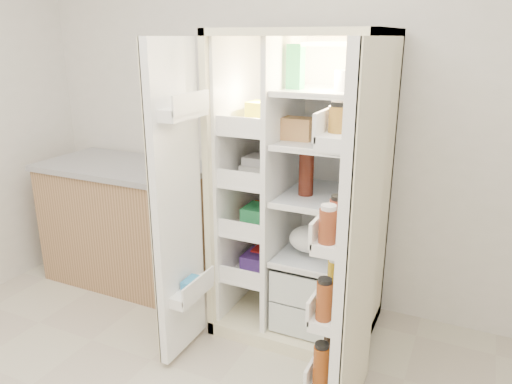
% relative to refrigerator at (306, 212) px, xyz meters
% --- Properties ---
extents(wall_back, '(4.00, 0.02, 2.70)m').
position_rel_refrigerator_xyz_m(wall_back, '(-0.19, 0.35, 0.60)').
color(wall_back, silver).
rests_on(wall_back, floor).
extents(refrigerator, '(0.92, 0.70, 1.80)m').
position_rel_refrigerator_xyz_m(refrigerator, '(0.00, 0.00, 0.00)').
color(refrigerator, beige).
rests_on(refrigerator, floor).
extents(freezer_door, '(0.15, 0.40, 1.72)m').
position_rel_refrigerator_xyz_m(freezer_door, '(-0.51, -0.60, 0.15)').
color(freezer_door, white).
rests_on(freezer_door, floor).
extents(fridge_door, '(0.17, 0.58, 1.72)m').
position_rel_refrigerator_xyz_m(fridge_door, '(0.47, -0.69, 0.13)').
color(fridge_door, white).
rests_on(fridge_door, floor).
extents(kitchen_counter, '(1.23, 0.65, 0.89)m').
position_rel_refrigerator_xyz_m(kitchen_counter, '(-1.37, -0.00, -0.30)').
color(kitchen_counter, '#A27A51').
rests_on(kitchen_counter, floor).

